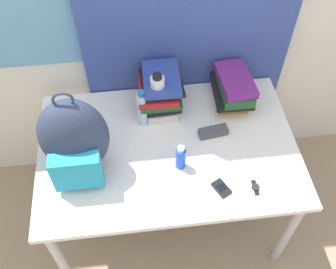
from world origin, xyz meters
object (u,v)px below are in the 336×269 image
(wristwatch, at_px, (255,187))
(cell_phone, at_px, (221,188))
(sports_bottle, at_px, (158,97))
(water_bottle, at_px, (142,108))
(backpack, at_px, (74,140))
(book_stack_left, at_px, (160,91))
(book_stack_center, at_px, (233,88))
(sunscreen_bottle, at_px, (181,158))
(sunglasses_case, at_px, (213,132))

(wristwatch, bearing_deg, cell_phone, 175.35)
(wristwatch, bearing_deg, sports_bottle, 128.84)
(water_bottle, distance_m, wristwatch, 0.68)
(backpack, distance_m, cell_phone, 0.70)
(cell_phone, bearing_deg, water_bottle, 125.68)
(sports_bottle, relative_size, wristwatch, 3.66)
(backpack, xyz_separation_m, wristwatch, (0.80, -0.22, -0.21))
(book_stack_left, distance_m, book_stack_center, 0.40)
(cell_phone, bearing_deg, backpack, 162.23)
(sports_bottle, distance_m, sunscreen_bottle, 0.35)
(book_stack_center, height_order, sunglasses_case, book_stack_center)
(backpack, height_order, sunglasses_case, backpack)
(book_stack_center, xyz_separation_m, sunglasses_case, (-0.14, -0.22, -0.07))
(water_bottle, height_order, sunscreen_bottle, water_bottle)
(sunscreen_bottle, height_order, cell_phone, sunscreen_bottle)
(sports_bottle, bearing_deg, backpack, -145.11)
(sunscreen_bottle, relative_size, sunglasses_case, 0.95)
(cell_phone, bearing_deg, sunglasses_case, 85.54)
(backpack, bearing_deg, book_stack_left, 39.40)
(water_bottle, height_order, sports_bottle, sports_bottle)
(cell_phone, bearing_deg, book_stack_center, 72.79)
(wristwatch, bearing_deg, backpack, 164.73)
(backpack, relative_size, sunscreen_bottle, 3.34)
(sports_bottle, bearing_deg, wristwatch, -51.16)
(wristwatch, bearing_deg, sunscreen_bottle, 153.34)
(sunscreen_bottle, relative_size, cell_phone, 1.41)
(water_bottle, relative_size, sunscreen_bottle, 1.50)
(water_bottle, bearing_deg, cell_phone, -54.32)
(sunglasses_case, bearing_deg, water_bottle, 160.14)
(book_stack_center, distance_m, sunglasses_case, 0.28)
(book_stack_center, distance_m, water_bottle, 0.51)
(backpack, bearing_deg, wristwatch, -15.27)
(backpack, relative_size, book_stack_center, 1.70)
(sports_bottle, bearing_deg, book_stack_center, 8.92)
(book_stack_left, xyz_separation_m, cell_phone, (0.23, -0.55, -0.11))
(backpack, height_order, water_bottle, backpack)
(sports_bottle, height_order, sunglasses_case, sports_bottle)
(book_stack_left, relative_size, water_bottle, 1.28)
(sunscreen_bottle, relative_size, wristwatch, 1.83)
(water_bottle, xyz_separation_m, sports_bottle, (0.08, 0.03, 0.04))
(sunscreen_bottle, bearing_deg, book_stack_left, 97.94)
(backpack, bearing_deg, water_bottle, 38.01)
(sunscreen_bottle, xyz_separation_m, wristwatch, (0.33, -0.17, -0.06))
(backpack, distance_m, water_bottle, 0.42)
(wristwatch, bearing_deg, water_bottle, 136.12)
(backpack, distance_m, wristwatch, 0.86)
(book_stack_center, distance_m, cell_phone, 0.58)
(wristwatch, bearing_deg, book_stack_left, 124.43)
(sports_bottle, xyz_separation_m, cell_phone, (0.24, -0.49, -0.13))
(water_bottle, distance_m, sunscreen_bottle, 0.34)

